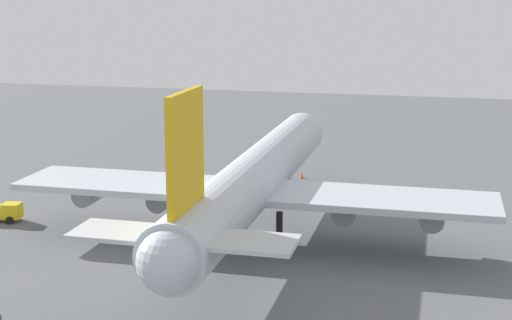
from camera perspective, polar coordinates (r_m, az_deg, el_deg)
ground_plane at (r=83.51m, az=0.00°, el=-5.60°), size 235.25×235.25×0.00m
cargo_airplane at (r=81.48m, az=-0.05°, el=-1.41°), size 58.81×50.22×18.54m
baggage_tug at (r=92.73m, az=-18.51°, el=-3.67°), size 2.86×5.25×2.16m
safety_cone_nose at (r=108.29m, az=3.43°, el=-1.15°), size 0.57×0.57×0.81m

